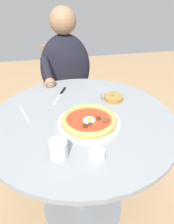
{
  "coord_description": "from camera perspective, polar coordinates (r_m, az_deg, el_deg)",
  "views": [
    {
      "loc": [
        0.15,
        0.9,
        1.36
      ],
      "look_at": [
        -0.03,
        0.0,
        0.76
      ],
      "focal_mm": 35.09,
      "sensor_mm": 36.0,
      "label": 1
    }
  ],
  "objects": [
    {
      "name": "dining_table",
      "position": [
        1.22,
        -1.32,
        -8.33
      ],
      "size": [
        0.96,
        0.96,
        0.72
      ],
      "color": "gray",
      "rests_on": "ground"
    },
    {
      "name": "water_glass",
      "position": [
        0.89,
        -7.45,
        -9.82
      ],
      "size": [
        0.07,
        0.07,
        0.08
      ],
      "color": "silver",
      "rests_on": "dining_table"
    },
    {
      "name": "fork_utensil",
      "position": [
        1.19,
        -16.03,
        -0.35
      ],
      "size": [
        0.06,
        0.18,
        0.0
      ],
      "color": "#BCBCC1",
      "rests_on": "dining_table"
    },
    {
      "name": "cafe_chair_diner",
      "position": [
        1.95,
        -5.76,
        7.03
      ],
      "size": [
        0.4,
        0.4,
        0.83
      ],
      "color": "#957050",
      "rests_on": "ground"
    },
    {
      "name": "pizza_on_plate",
      "position": [
        1.06,
        0.55,
        -2.25
      ],
      "size": [
        0.31,
        0.31,
        0.04
      ],
      "color": "white",
      "rests_on": "dining_table"
    },
    {
      "name": "olive_pan",
      "position": [
        1.27,
        6.83,
        3.75
      ],
      "size": [
        0.13,
        0.11,
        0.05
      ],
      "color": "olive",
      "rests_on": "dining_table"
    },
    {
      "name": "steak_knife",
      "position": [
        1.34,
        -6.69,
        4.95
      ],
      "size": [
        0.1,
        0.19,
        0.01
      ],
      "color": "silver",
      "rests_on": "dining_table"
    },
    {
      "name": "ramekin_capers",
      "position": [
        0.88,
        2.61,
        -10.9
      ],
      "size": [
        0.07,
        0.07,
        0.04
      ],
      "color": "white",
      "rests_on": "dining_table"
    },
    {
      "name": "diner_person",
      "position": [
        1.82,
        -5.35,
        5.61
      ],
      "size": [
        0.39,
        0.49,
        1.16
      ],
      "color": "#282833",
      "rests_on": "ground"
    },
    {
      "name": "ground_plane",
      "position": [
        1.64,
        -1.06,
        -23.09
      ],
      "size": [
        6.0,
        6.0,
        0.02
      ],
      "primitive_type": "cube",
      "color": "tan"
    }
  ]
}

